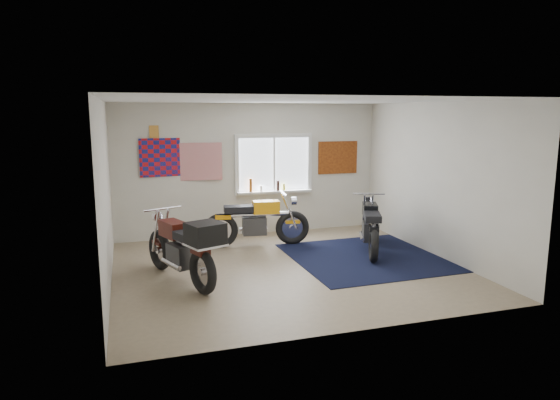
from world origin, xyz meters
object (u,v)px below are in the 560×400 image
object	(u,v)px
black_chrome_bike	(370,228)
navy_rug	(365,257)
yellow_triumph	(256,223)
maroon_tourer	(184,248)

from	to	relation	value
black_chrome_bike	navy_rug	bearing A→B (deg)	165.64
yellow_triumph	black_chrome_bike	distance (m)	2.13
navy_rug	black_chrome_bike	xyz separation A→B (m)	(0.25, 0.34, 0.44)
yellow_triumph	black_chrome_bike	world-z (taller)	yellow_triumph
black_chrome_bike	yellow_triumph	bearing A→B (deg)	84.64
black_chrome_bike	maroon_tourer	size ratio (longest dim) A/B	0.92
maroon_tourer	navy_rug	bearing A→B (deg)	-103.08
navy_rug	maroon_tourer	world-z (taller)	maroon_tourer
yellow_triumph	maroon_tourer	bearing A→B (deg)	-124.64
navy_rug	maroon_tourer	distance (m)	3.26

